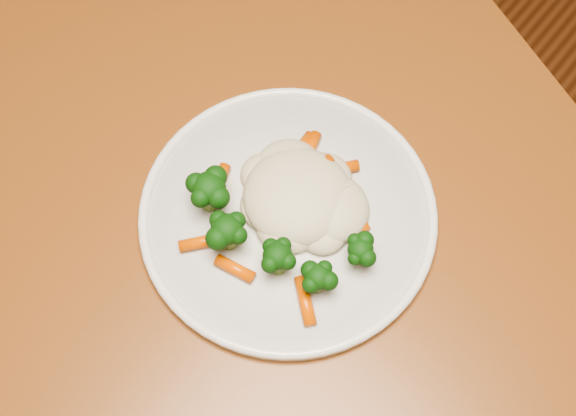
# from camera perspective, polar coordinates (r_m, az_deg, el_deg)

# --- Properties ---
(dining_table) EXTENTS (1.48, 1.27, 0.75)m
(dining_table) POSITION_cam_1_polar(r_m,az_deg,el_deg) (0.80, -6.01, -3.99)
(dining_table) COLOR brown
(dining_table) RESTS_ON ground
(plate) EXTENTS (0.29, 0.29, 0.01)m
(plate) POSITION_cam_1_polar(r_m,az_deg,el_deg) (0.71, 0.00, -0.51)
(plate) COLOR silver
(plate) RESTS_ON dining_table
(meal) EXTENTS (0.19, 0.19, 0.05)m
(meal) POSITION_cam_1_polar(r_m,az_deg,el_deg) (0.69, -0.28, 0.12)
(meal) COLOR beige
(meal) RESTS_ON plate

